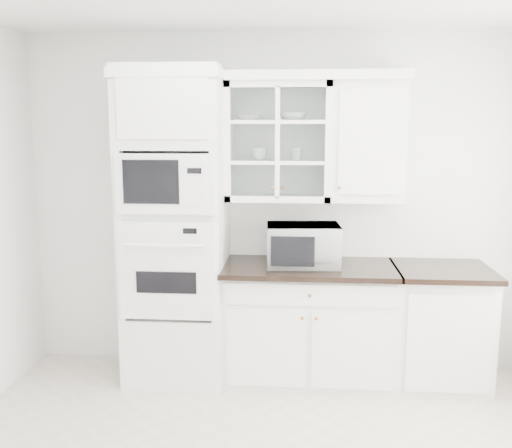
{
  "coord_description": "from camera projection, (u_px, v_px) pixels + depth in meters",
  "views": [
    {
      "loc": [
        0.21,
        -2.83,
        1.97
      ],
      "look_at": [
        -0.1,
        1.05,
        1.3
      ],
      "focal_mm": 40.0,
      "sensor_mm": 36.0,
      "label": 1
    }
  ],
  "objects": [
    {
      "name": "room_shell",
      "position": [
        265.0,
        160.0,
        3.25
      ],
      "size": [
        4.0,
        3.5,
        2.7
      ],
      "color": "white",
      "rests_on": "ground"
    },
    {
      "name": "oven_column",
      "position": [
        176.0,
        228.0,
        4.38
      ],
      "size": [
        0.76,
        0.68,
        2.4
      ],
      "color": "white",
      "rests_on": "ground"
    },
    {
      "name": "base_cabinet_run",
      "position": [
        308.0,
        322.0,
        4.45
      ],
      "size": [
        1.32,
        0.67,
        0.92
      ],
      "color": "white",
      "rests_on": "ground"
    },
    {
      "name": "extra_base_cabinet",
      "position": [
        439.0,
        325.0,
        4.37
      ],
      "size": [
        0.72,
        0.67,
        0.92
      ],
      "color": "white",
      "rests_on": "ground"
    },
    {
      "name": "upper_cabinet_glass",
      "position": [
        278.0,
        142.0,
        4.37
      ],
      "size": [
        0.8,
        0.33,
        0.9
      ],
      "color": "white",
      "rests_on": "room_shell"
    },
    {
      "name": "upper_cabinet_solid",
      "position": [
        367.0,
        142.0,
        4.32
      ],
      "size": [
        0.55,
        0.33,
        0.9
      ],
      "primitive_type": "cube",
      "color": "white",
      "rests_on": "room_shell"
    },
    {
      "name": "crown_molding",
      "position": [
        265.0,
        77.0,
        4.27
      ],
      "size": [
        2.14,
        0.38,
        0.07
      ],
      "primitive_type": "cube",
      "color": "white",
      "rests_on": "room_shell"
    },
    {
      "name": "countertop_microwave",
      "position": [
        303.0,
        245.0,
        4.34
      ],
      "size": [
        0.57,
        0.49,
        0.32
      ],
      "primitive_type": "imported",
      "rotation": [
        0.0,
        0.0,
        3.21
      ],
      "color": "white",
      "rests_on": "base_cabinet_run"
    },
    {
      "name": "bowl_a",
      "position": [
        250.0,
        118.0,
        4.37
      ],
      "size": [
        0.21,
        0.21,
        0.05
      ],
      "primitive_type": "imported",
      "rotation": [
        0.0,
        0.0,
        -0.12
      ],
      "color": "white",
      "rests_on": "upper_cabinet_glass"
    },
    {
      "name": "bowl_b",
      "position": [
        293.0,
        117.0,
        4.32
      ],
      "size": [
        0.24,
        0.24,
        0.06
      ],
      "primitive_type": "imported",
      "rotation": [
        0.0,
        0.0,
        -0.23
      ],
      "color": "white",
      "rests_on": "upper_cabinet_glass"
    },
    {
      "name": "cup_a",
      "position": [
        259.0,
        154.0,
        4.4
      ],
      "size": [
        0.13,
        0.13,
        0.1
      ],
      "primitive_type": "imported",
      "rotation": [
        0.0,
        0.0,
        0.09
      ],
      "color": "white",
      "rests_on": "upper_cabinet_glass"
    },
    {
      "name": "cup_b",
      "position": [
        296.0,
        154.0,
        4.37
      ],
      "size": [
        0.12,
        0.12,
        0.09
      ],
      "primitive_type": "imported",
      "rotation": [
        0.0,
        0.0,
        -0.16
      ],
      "color": "white",
      "rests_on": "upper_cabinet_glass"
    }
  ]
}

